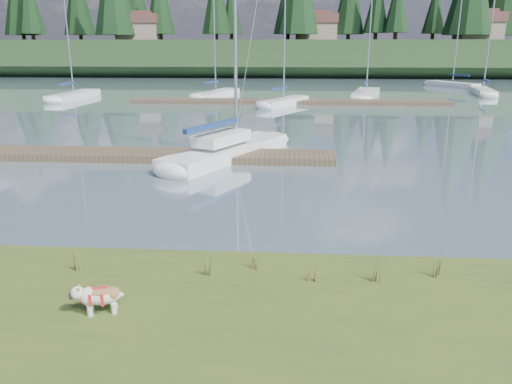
{
  "coord_description": "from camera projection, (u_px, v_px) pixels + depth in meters",
  "views": [
    {
      "loc": [
        2.12,
        -11.56,
        4.72
      ],
      "look_at": [
        1.37,
        -0.5,
        1.42
      ],
      "focal_mm": 35.0,
      "sensor_mm": 36.0,
      "label": 1
    }
  ],
  "objects": [
    {
      "name": "house_0",
      "position": [
        139.0,
        27.0,
        78.82
      ],
      "size": [
        6.3,
        5.3,
        4.65
      ],
      "color": "gray",
      "rests_on": "ridge"
    },
    {
      "name": "sailboat_bg_2",
      "position": [
        287.0,
        101.0,
        40.04
      ],
      "size": [
        4.47,
        6.77,
        10.55
      ],
      "rotation": [
        0.0,
        0.0,
        1.08
      ],
      "color": "white",
      "rests_on": "ground"
    },
    {
      "name": "bulldog",
      "position": [
        100.0,
        295.0,
        8.38
      ],
      "size": [
        0.87,
        0.48,
        0.51
      ],
      "rotation": [
        0.0,
        0.0,
        3.41
      ],
      "color": "silver",
      "rests_on": "bank"
    },
    {
      "name": "dock_near",
      "position": [
        146.0,
        155.0,
        21.36
      ],
      "size": [
        16.0,
        2.0,
        0.3
      ],
      "primitive_type": "cube",
      "color": "#4C3D2C",
      "rests_on": "ground"
    },
    {
      "name": "weed_5",
      "position": [
        437.0,
        264.0,
        9.7
      ],
      "size": [
        0.17,
        0.14,
        0.63
      ],
      "color": "#475B23",
      "rests_on": "bank"
    },
    {
      "name": "weed_4",
      "position": [
        311.0,
        271.0,
        9.51
      ],
      "size": [
        0.17,
        0.14,
        0.49
      ],
      "color": "#475B23",
      "rests_on": "bank"
    },
    {
      "name": "sailboat_bg_3",
      "position": [
        367.0,
        93.0,
        46.68
      ],
      "size": [
        4.0,
        9.86,
        14.03
      ],
      "rotation": [
        0.0,
        0.0,
        1.35
      ],
      "color": "white",
      "rests_on": "ground"
    },
    {
      "name": "house_1",
      "position": [
        317.0,
        27.0,
        77.95
      ],
      "size": [
        6.3,
        5.3,
        4.65
      ],
      "color": "gray",
      "rests_on": "ridge"
    },
    {
      "name": "sailboat_bg_0",
      "position": [
        78.0,
        94.0,
        45.26
      ],
      "size": [
        2.1,
        8.55,
        12.23
      ],
      "rotation": [
        0.0,
        0.0,
        1.52
      ],
      "color": "white",
      "rests_on": "ground"
    },
    {
      "name": "conifer_1",
      "position": [
        29.0,
        1.0,
        79.82
      ],
      "size": [
        4.4,
        4.4,
        11.3
      ],
      "color": "#382619",
      "rests_on": "ridge"
    },
    {
      "name": "ridge",
      "position": [
        278.0,
        58.0,
        81.63
      ],
      "size": [
        200.0,
        20.0,
        5.0
      ],
      "primitive_type": "cube",
      "color": "#1C3017",
      "rests_on": "ground"
    },
    {
      "name": "sailboat_bg_5",
      "position": [
        448.0,
        84.0,
        56.98
      ],
      "size": [
        5.05,
        7.26,
        10.82
      ],
      "rotation": [
        0.0,
        0.0,
        2.09
      ],
      "color": "white",
      "rests_on": "ground"
    },
    {
      "name": "weed_0",
      "position": [
        209.0,
        266.0,
        9.71
      ],
      "size": [
        0.17,
        0.14,
        0.55
      ],
      "color": "#475B23",
      "rests_on": "bank"
    },
    {
      "name": "dock_far",
      "position": [
        289.0,
        102.0,
        41.05
      ],
      "size": [
        26.0,
        2.2,
        0.3
      ],
      "primitive_type": "cube",
      "color": "#4C3D2C",
      "rests_on": "ground"
    },
    {
      "name": "sailboat_bg_1",
      "position": [
        219.0,
        93.0,
        46.53
      ],
      "size": [
        4.02,
        8.11,
        11.96
      ],
      "rotation": [
        0.0,
        0.0,
        1.25
      ],
      "color": "white",
      "rests_on": "ground"
    },
    {
      "name": "sailboat_bg_4",
      "position": [
        482.0,
        91.0,
        48.83
      ],
      "size": [
        2.94,
        7.96,
        11.54
      ],
      "rotation": [
        0.0,
        0.0,
        1.39
      ],
      "color": "white",
      "rests_on": "ground"
    },
    {
      "name": "house_2",
      "position": [
        479.0,
        26.0,
        74.47
      ],
      "size": [
        6.3,
        5.3,
        4.65
      ],
      "color": "gray",
      "rests_on": "ridge"
    },
    {
      "name": "mud_lip",
      "position": [
        191.0,
        264.0,
        10.99
      ],
      "size": [
        60.0,
        0.5,
        0.14
      ],
      "primitive_type": "cube",
      "color": "#33281C",
      "rests_on": "ground"
    },
    {
      "name": "weed_1",
      "position": [
        255.0,
        258.0,
        10.08
      ],
      "size": [
        0.17,
        0.14,
        0.54
      ],
      "color": "#475B23",
      "rests_on": "bank"
    },
    {
      "name": "weed_2",
      "position": [
        376.0,
        267.0,
        9.46
      ],
      "size": [
        0.17,
        0.14,
        0.72
      ],
      "color": "#475B23",
      "rests_on": "bank"
    },
    {
      "name": "conifer_5",
      "position": [
        378.0,
        2.0,
        75.4
      ],
      "size": [
        3.96,
        3.96,
        10.35
      ],
      "color": "#382619",
      "rests_on": "ridge"
    },
    {
      "name": "ground",
      "position": [
        265.0,
        103.0,
        41.22
      ],
      "size": [
        200.0,
        200.0,
        0.0
      ],
      "primitive_type": "plane",
      "color": "slate",
      "rests_on": "ground"
    },
    {
      "name": "weed_3",
      "position": [
        76.0,
        258.0,
        10.01
      ],
      "size": [
        0.17,
        0.14,
        0.57
      ],
      "color": "#475B23",
      "rests_on": "bank"
    },
    {
      "name": "sailboat_main",
      "position": [
        236.0,
        146.0,
        21.82
      ],
      "size": [
        5.42,
        8.32,
        12.29
      ],
      "rotation": [
        0.0,
        0.0,
        1.09
      ],
      "color": "white",
      "rests_on": "ground"
    }
  ]
}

